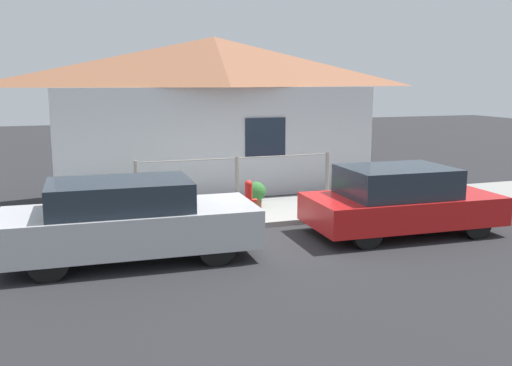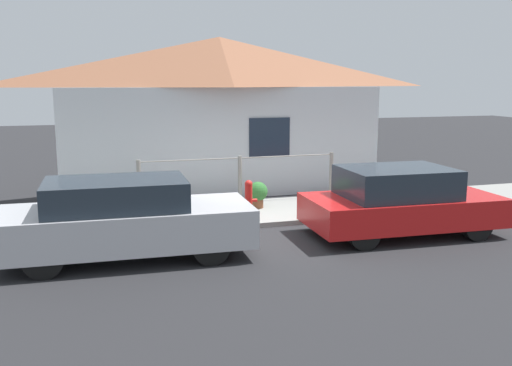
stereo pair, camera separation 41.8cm
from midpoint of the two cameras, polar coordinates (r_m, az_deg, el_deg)
The scene contains 9 objects.
ground_plane at distance 11.89m, azimuth 2.17°, elevation -4.48°, with size 60.00×60.00×0.00m, color #262628.
sidewalk at distance 12.94m, azimuth 0.50°, elevation -3.01°, with size 24.00×2.31×0.11m.
house at distance 15.40m, azimuth -2.78°, elevation 11.22°, with size 8.78×2.23×4.14m.
fence at distance 13.75m, azimuth -0.74°, elevation 0.65°, with size 4.90×0.10×1.12m.
car_left at distance 9.91m, azimuth -11.83°, elevation -3.55°, with size 4.29×1.80×1.38m.
car_right at distance 11.62m, azimuth 15.23°, elevation -1.81°, with size 3.85×1.91×1.35m.
fire_hydrant at distance 12.06m, azimuth 0.25°, elevation -1.59°, with size 0.37×0.17×0.84m.
potted_plant_near_hydrant at distance 13.14m, azimuth 1.09°, elevation -1.01°, with size 0.45×0.45×0.61m.
potted_plant_by_fence at distance 12.70m, azimuth -12.66°, elevation -2.12°, with size 0.36×0.36×0.48m.
Camera 2 is at (-3.57, -10.92, 3.04)m, focal length 40.00 mm.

